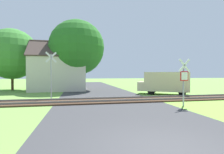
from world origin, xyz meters
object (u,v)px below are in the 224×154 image
at_px(tree_left, 12,54).
at_px(tree_center, 77,48).
at_px(house, 59,72).
at_px(stop_sign_near, 184,79).
at_px(mail_truck, 165,82).
at_px(crossing_sign_far, 51,72).

height_order(tree_left, tree_center, tree_center).
bearing_deg(house, tree_center, -3.93).
xyz_separation_m(stop_sign_near, tree_center, (-6.69, 12.95, 3.72)).
relative_size(stop_sign_near, tree_left, 0.39).
distance_m(house, tree_left, 6.40).
bearing_deg(stop_sign_near, tree_center, -71.27).
xyz_separation_m(stop_sign_near, mail_truck, (1.99, 6.18, -0.50)).
distance_m(crossing_sign_far, mail_truck, 10.84).
height_order(stop_sign_near, crossing_sign_far, crossing_sign_far).
height_order(crossing_sign_far, tree_center, tree_center).
bearing_deg(tree_center, tree_left, 170.21).
xyz_separation_m(stop_sign_near, house, (-8.98, 13.04, 0.52)).
height_order(stop_sign_near, house, house).
bearing_deg(house, mail_truck, -33.78).
bearing_deg(tree_left, stop_sign_near, -44.12).
relative_size(house, tree_center, 0.77).
bearing_deg(tree_left, crossing_sign_far, -58.06).
height_order(crossing_sign_far, house, house).
bearing_deg(house, stop_sign_near, -57.23).
xyz_separation_m(house, tree_center, (2.29, -0.09, 3.20)).
height_order(house, tree_center, tree_center).
distance_m(house, tree_center, 3.94).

